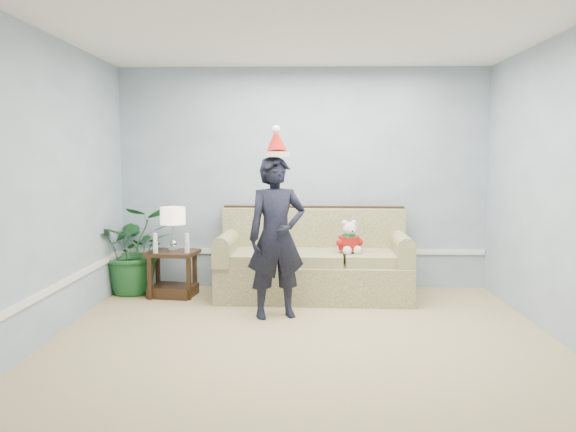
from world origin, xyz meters
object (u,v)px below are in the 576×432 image
(side_table, at_px, (173,278))
(houseplant, at_px, (135,249))
(table_lamp, at_px, (173,218))
(sofa, at_px, (314,265))
(man, at_px, (277,237))
(teddy_bear, at_px, (349,241))

(side_table, xyz_separation_m, houseplant, (-0.48, 0.15, 0.32))
(side_table, bearing_deg, table_lamp, 7.62)
(sofa, xyz_separation_m, side_table, (-1.64, -0.05, -0.16))
(sofa, distance_m, man, 1.06)
(table_lamp, xyz_separation_m, houseplant, (-0.50, 0.15, -0.40))
(houseplant, bearing_deg, table_lamp, -17.08)
(table_lamp, height_order, houseplant, houseplant)
(teddy_bear, bearing_deg, man, -155.21)
(man, relative_size, teddy_bear, 4.29)
(houseplant, bearing_deg, teddy_bear, -6.25)
(houseplant, relative_size, teddy_bear, 2.76)
(sofa, distance_m, houseplant, 2.13)
(table_lamp, bearing_deg, side_table, -172.38)
(houseplant, bearing_deg, side_table, -17.75)
(man, bearing_deg, sofa, 48.77)
(side_table, relative_size, table_lamp, 1.19)
(table_lamp, bearing_deg, sofa, 1.61)
(man, bearing_deg, teddy_bear, 24.78)
(sofa, bearing_deg, table_lamp, -176.22)
(table_lamp, bearing_deg, teddy_bear, -3.49)
(sofa, relative_size, teddy_bear, 5.86)
(sofa, bearing_deg, teddy_bear, -21.05)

